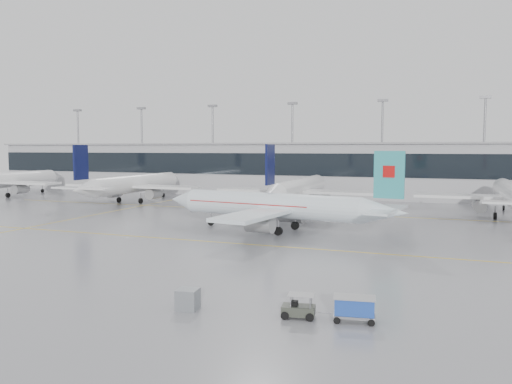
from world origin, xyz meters
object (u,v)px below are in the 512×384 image
(gse_unit, at_px, (188,299))
(baggage_cart, at_px, (354,307))
(baggage_tug, at_px, (298,309))
(air_canada_jet, at_px, (279,206))

(gse_unit, bearing_deg, baggage_cart, 1.62)
(baggage_tug, distance_m, gse_unit, 7.67)
(air_canada_jet, height_order, gse_unit, air_canada_jet)
(baggage_cart, bearing_deg, air_canada_jet, 107.23)
(air_canada_jet, bearing_deg, baggage_tug, 118.30)
(air_canada_jet, bearing_deg, gse_unit, 105.26)
(air_canada_jet, relative_size, baggage_cart, 12.31)
(baggage_tug, relative_size, baggage_cart, 1.17)
(baggage_cart, relative_size, gse_unit, 1.98)
(baggage_tug, bearing_deg, baggage_cart, -0.00)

